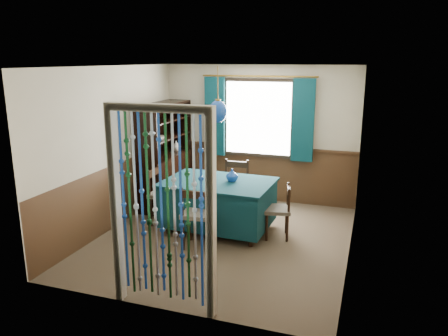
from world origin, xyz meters
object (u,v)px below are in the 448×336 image
at_px(pendant_lamp, 218,111).
at_px(chair_far, 235,186).
at_px(dining_table, 218,202).
at_px(chair_left, 163,194).
at_px(chair_near, 198,215).
at_px(vase_sideboard, 176,145).
at_px(sideboard, 165,170).
at_px(chair_right, 279,210).
at_px(vase_table, 232,176).
at_px(bowl_shelf, 160,137).

bearing_deg(pendant_lamp, chair_far, 88.72).
bearing_deg(dining_table, chair_left, -177.65).
height_order(dining_table, chair_far, chair_far).
height_order(dining_table, chair_near, chair_near).
xyz_separation_m(chair_near, chair_far, (0.07, 1.47, 0.01)).
bearing_deg(chair_far, vase_sideboard, -24.16).
relative_size(chair_left, sideboard, 0.50).
bearing_deg(chair_left, pendant_lamp, 87.63).
xyz_separation_m(dining_table, chair_right, (0.94, 0.03, -0.03)).
xyz_separation_m(vase_table, vase_sideboard, (-1.49, 1.21, 0.15)).
bearing_deg(vase_table, vase_sideboard, 140.95).
bearing_deg(dining_table, vase_sideboard, 137.46).
relative_size(dining_table, chair_far, 1.82).
bearing_deg(pendant_lamp, chair_left, -179.82).
distance_m(chair_near, chair_left, 1.12).
relative_size(chair_far, chair_right, 1.15).
distance_m(chair_left, pendant_lamp, 1.65).
bearing_deg(dining_table, vase_table, 20.91).
distance_m(chair_left, chair_right, 1.88).
relative_size(chair_near, sideboard, 0.49).
xyz_separation_m(chair_near, bowl_shelf, (-1.24, 1.33, 0.81)).
bearing_deg(vase_table, chair_near, -108.18).
xyz_separation_m(chair_near, chair_left, (-0.89, 0.69, 0.01)).
bearing_deg(vase_sideboard, dining_table, -44.71).
bearing_deg(chair_far, vase_table, 101.57).
bearing_deg(chair_near, vase_sideboard, 116.82).
distance_m(chair_near, vase_table, 0.89).
bearing_deg(chair_left, vase_sideboard, -166.95).
bearing_deg(bowl_shelf, pendant_lamp, -26.22).
relative_size(chair_far, vase_sideboard, 4.47).
relative_size(sideboard, vase_sideboard, 8.92).
xyz_separation_m(chair_far, vase_sideboard, (-1.31, 0.51, 0.54)).
distance_m(chair_far, bowl_shelf, 1.54).
relative_size(chair_right, bowl_shelf, 3.75).
bearing_deg(vase_sideboard, chair_left, -74.41).
distance_m(bowl_shelf, vase_sideboard, 0.69).
bearing_deg(chair_far, dining_table, 85.70).
distance_m(chair_far, pendant_lamp, 1.57).
relative_size(dining_table, vase_table, 9.47).
bearing_deg(vase_sideboard, chair_far, -21.14).
height_order(vase_table, bowl_shelf, bowl_shelf).
height_order(chair_right, sideboard, sideboard).
relative_size(sideboard, vase_table, 10.39).
distance_m(chair_near, chair_far, 1.47).
height_order(chair_left, pendant_lamp, pendant_lamp).
relative_size(chair_right, pendant_lamp, 0.99).
xyz_separation_m(dining_table, chair_near, (-0.05, -0.69, 0.03)).
bearing_deg(sideboard, chair_right, -21.54).
height_order(chair_near, vase_table, vase_table).
bearing_deg(bowl_shelf, vase_sideboard, 90.00).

